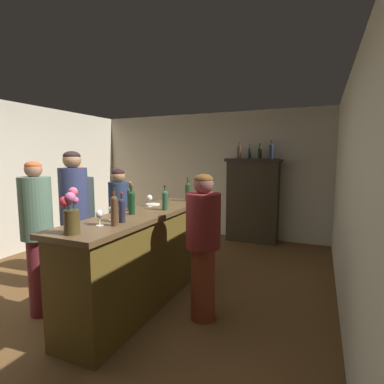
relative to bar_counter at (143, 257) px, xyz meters
name	(u,v)px	position (x,y,z in m)	size (l,w,h in m)	color
floor	(93,308)	(-0.45, -0.35, -0.54)	(9.35, 9.35, 0.00)	brown
wall_back	(208,174)	(-0.45, 3.31, 0.77)	(5.18, 0.12, 2.61)	#BCB59F
wall_right	(366,210)	(2.14, -0.35, 0.77)	(0.12, 7.31, 2.61)	beige
bar_counter	(143,257)	(0.00, 0.00, 0.00)	(0.62, 2.35, 1.06)	#534017
display_cabinet	(253,199)	(0.61, 3.01, 0.33)	(1.07, 0.41, 1.65)	black
wine_bottle_riesling	(114,209)	(0.14, -0.65, 0.68)	(0.07, 0.07, 0.34)	#4E321E
wine_bottle_rose	(132,201)	(-0.04, -0.14, 0.67)	(0.07, 0.07, 0.33)	#133219
wine_bottle_chardonnay	(130,198)	(-0.18, 0.04, 0.67)	(0.07, 0.07, 0.34)	#203F26
wine_bottle_malbec	(165,199)	(0.17, 0.24, 0.66)	(0.08, 0.08, 0.29)	#2A4E31
wine_bottle_merlot	(122,209)	(0.11, -0.52, 0.66)	(0.06, 0.06, 0.29)	#222232
wine_bottle_pinot	(188,191)	(0.11, 1.01, 0.67)	(0.08, 0.08, 0.33)	#203819
wine_glass_front	(150,198)	(-0.13, 0.37, 0.63)	(0.07, 0.07, 0.15)	white
wine_glass_mid	(99,215)	(0.00, -0.70, 0.62)	(0.07, 0.07, 0.14)	white
wine_glass_rear	(112,210)	(-0.03, -0.48, 0.63)	(0.06, 0.06, 0.15)	white
flower_arrangement	(71,212)	(0.01, -1.03, 0.71)	(0.14, 0.18, 0.38)	#433619
cheese_plate	(153,204)	(-0.16, 0.51, 0.53)	(0.18, 0.18, 0.01)	white
display_bottle_left	(239,151)	(0.32, 3.01, 1.26)	(0.08, 0.08, 0.32)	#422819
display_bottle_midleft	(250,152)	(0.53, 3.01, 1.24)	(0.06, 0.06, 0.28)	black
display_bottle_center	(260,152)	(0.73, 3.01, 1.24)	(0.07, 0.07, 0.29)	black
display_bottle_midright	(271,150)	(0.94, 3.01, 1.27)	(0.08, 0.08, 0.35)	#192235
patron_by_cabinet	(81,216)	(-1.26, 0.35, 0.31)	(0.39, 0.39, 1.56)	#362536
patron_in_navy	(37,232)	(-0.86, -0.66, 0.37)	(0.32, 0.32, 1.64)	maroon
patron_in_grey	(75,215)	(-0.90, -0.11, 0.44)	(0.33, 0.33, 1.75)	#ABA48C
patron_tall	(119,213)	(-0.94, 0.81, 0.31)	(0.30, 0.30, 1.50)	brown
bartender	(203,241)	(0.76, -0.05, 0.30)	(0.35, 0.35, 1.52)	brown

